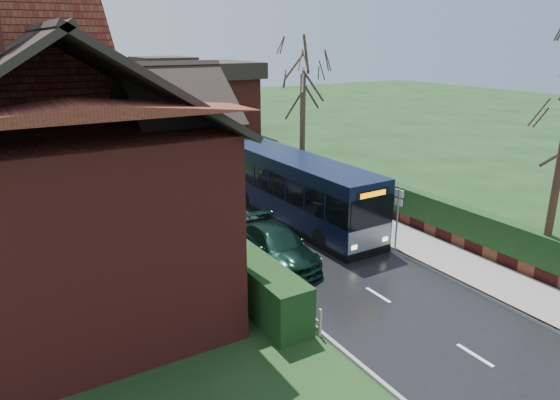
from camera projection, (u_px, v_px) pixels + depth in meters
ground at (342, 273)px, 18.76m from camera, size 140.00×140.00×0.00m
road at (229, 202)px, 26.94m from camera, size 6.00×100.00×0.02m
pavement at (295, 190)px, 28.99m from camera, size 2.50×100.00×0.14m
kerb_right at (278, 193)px, 28.40m from camera, size 0.12×100.00×0.14m
kerb_left at (175, 211)px, 25.44m from camera, size 0.12×100.00×0.10m
front_hedge at (194, 231)px, 20.71m from camera, size 1.20×16.00×1.60m
picket_fence at (212, 235)px, 21.18m from camera, size 0.10×16.00×0.90m
right_wall_hedge at (318, 170)px, 29.45m from camera, size 0.60×50.00×1.80m
brick_house at (59, 162)px, 17.08m from camera, size 9.30×14.60×10.30m
bus at (299, 191)px, 23.69m from camera, size 2.57×10.31×3.12m
car_silver at (182, 199)px, 24.94m from camera, size 1.82×4.49×1.53m
car_green at (277, 245)px, 19.53m from camera, size 2.29×4.92×1.39m
car_distant at (118, 115)px, 54.35m from camera, size 1.49×3.63×1.17m
bus_stop_sign at (398, 210)px, 20.26m from camera, size 0.14×0.41×2.68m
telegraph_pole at (558, 176)px, 16.96m from camera, size 0.27×1.00×7.79m
tree_right_far at (303, 66)px, 29.98m from camera, size 4.75×4.75×9.18m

